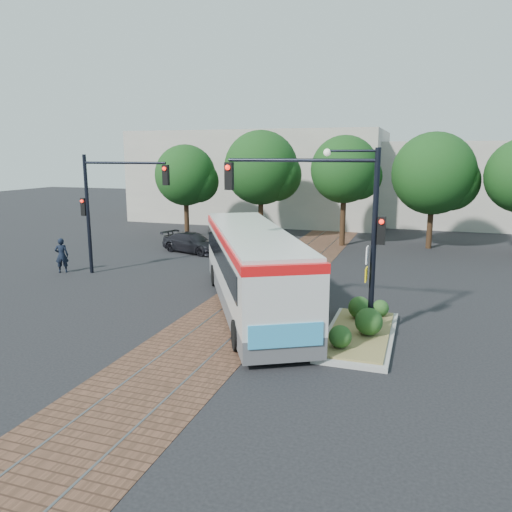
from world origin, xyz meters
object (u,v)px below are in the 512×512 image
(signal_pole_left, at_px, (106,198))
(parked_car, at_px, (193,243))
(signal_pole_main, at_px, (336,212))
(city_bus, at_px, (252,265))
(officer, at_px, (62,255))
(traffic_island, at_px, (361,327))

(signal_pole_left, xyz_separation_m, parked_car, (1.41, 6.65, -3.25))
(signal_pole_left, bearing_deg, signal_pole_main, -21.45)
(city_bus, height_order, signal_pole_main, signal_pole_main)
(city_bus, distance_m, parked_car, 12.13)
(city_bus, distance_m, officer, 11.59)
(city_bus, relative_size, parked_car, 2.74)
(officer, xyz_separation_m, parked_car, (4.00, 7.07, -0.29))
(signal_pole_left, distance_m, parked_car, 7.54)
(signal_pole_main, bearing_deg, city_bus, 153.08)
(signal_pole_main, relative_size, officer, 3.32)
(city_bus, bearing_deg, signal_pole_main, -55.27)
(parked_car, bearing_deg, traffic_island, -117.38)
(traffic_island, bearing_deg, signal_pole_main, 174.64)
(city_bus, height_order, officer, city_bus)
(signal_pole_main, xyz_separation_m, signal_pole_left, (-12.23, 4.80, -0.29))
(signal_pole_main, height_order, signal_pole_left, signal_pole_main)
(traffic_island, distance_m, signal_pole_left, 14.50)
(signal_pole_left, distance_m, officer, 3.96)
(traffic_island, xyz_separation_m, parked_car, (-11.78, 11.54, 0.28))
(traffic_island, relative_size, officer, 2.88)
(traffic_island, bearing_deg, signal_pole_left, 159.64)
(city_bus, relative_size, officer, 6.40)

